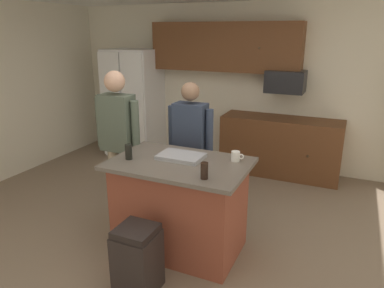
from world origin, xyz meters
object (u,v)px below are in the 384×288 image
Objects in this scene: kitchen_island at (180,206)px; mug_blue_stoneware at (236,156)px; serving_tray at (181,156)px; glass_pilsner at (204,171)px; microwave_over_range at (286,82)px; glass_short_whisky at (129,152)px; person_guest_right at (118,136)px; refrigerator at (134,103)px; person_guest_left at (190,140)px; trash_bin at (138,260)px.

kitchen_island is 10.49× the size of mug_blue_stoneware.
glass_pilsner is at bearing -42.98° from serving_tray.
microwave_over_range is 2.86m from glass_short_whisky.
glass_pilsner reaches higher than kitchen_island.
mug_blue_stoneware is at bearing 21.31° from glass_short_whisky.
microwave_over_range is at bearing 68.96° from glass_short_whisky.
glass_pilsner is (1.31, -0.60, 0.01)m from person_guest_right.
glass_short_whisky reaches higher than kitchen_island.
microwave_over_range is at bearing 74.98° from person_guest_right.
refrigerator is 3.07m from serving_tray.
glass_short_whisky reaches higher than mug_blue_stoneware.
mug_blue_stoneware is (0.72, -0.52, 0.08)m from person_guest_left.
kitchen_island is 0.76× the size of person_guest_right.
serving_tray is at bearing 26.39° from glass_short_whisky.
trash_bin is at bearing -9.90° from person_guest_left.
glass_pilsner is (0.38, -0.28, 0.54)m from kitchen_island.
glass_short_whisky is (-0.49, -0.14, 0.55)m from kitchen_island.
trash_bin is (-0.43, -0.44, -0.73)m from glass_pilsner.
glass_pilsner is at bearing 45.51° from trash_bin.
kitchen_island is at bearing -101.89° from microwave_over_range.
person_guest_right is at bearing -74.02° from person_guest_left.
microwave_over_range is at bearing 78.11° from kitchen_island.
mug_blue_stoneware is 0.21× the size of trash_bin.
serving_tray is 1.06m from trash_bin.
trash_bin is (-0.58, -3.22, -1.15)m from microwave_over_range.
refrigerator reaches higher than kitchen_island.
microwave_over_range is (2.60, 0.12, 0.51)m from refrigerator.
glass_short_whisky reaches higher than serving_tray.
person_guest_left reaches higher than mug_blue_stoneware.
glass_pilsner is at bearing -5.83° from person_guest_right.
kitchen_island is 0.75m from trash_bin.
glass_pilsner is 0.97× the size of glass_short_whisky.
glass_short_whisky is 0.25× the size of trash_bin.
microwave_over_range is 1.27× the size of serving_tray.
glass_pilsner is at bearing 13.29° from person_guest_left.
mug_blue_stoneware is at bearing -90.92° from microwave_over_range.
mug_blue_stoneware is at bearing 60.71° from trash_bin.
trash_bin is (-0.03, -0.81, -0.68)m from serving_tray.
trash_bin is at bearing -91.81° from serving_tray.
person_guest_right is at bearing -123.79° from microwave_over_range.
trash_bin is (-0.05, -0.72, -0.18)m from kitchen_island.
trash_bin is at bearing -134.49° from glass_pilsner.
person_guest_right reaches higher than trash_bin.
serving_tray is (0.21, -0.68, 0.05)m from person_guest_left.
glass_short_whisky is 1.03m from trash_bin.
glass_pilsner is at bearing -36.86° from kitchen_island.
person_guest_left is 0.90m from mug_blue_stoneware.
refrigerator is at bearing 131.02° from kitchen_island.
serving_tray reaches higher than trash_bin.
person_guest_right is at bearing 130.37° from trash_bin.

